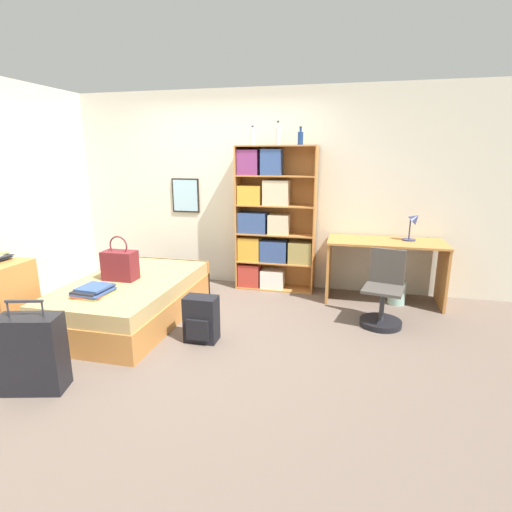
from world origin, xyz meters
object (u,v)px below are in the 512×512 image
suitcase (32,354)px  desk_chair (383,301)px  bed (132,299)px  desk (385,259)px  bottle_green (253,138)px  bottle_clear (300,138)px  waste_bin (397,292)px  book_stack_on_bed (94,291)px  bottle_brown (278,136)px  backpack (201,319)px  handbag (120,265)px  bookcase (268,224)px  desk_lamp (414,222)px

suitcase → desk_chair: (2.68, 1.91, -0.05)m
bed → desk: 3.00m
bottle_green → bottle_clear: (0.61, -0.01, -0.01)m
bottle_green → waste_bin: bottle_green is taller
bottle_green → waste_bin: (1.86, -0.21, -1.83)m
book_stack_on_bed → bottle_clear: bottle_clear is taller
bottle_brown → backpack: bearing=-103.1°
desk_chair → desk: bearing=86.2°
bottle_clear → bottle_brown: bearing=168.2°
handbag → backpack: size_ratio=1.08×
bed → bookcase: bookcase is taller
bottle_green → desk_lamp: bearing=-1.7°
backpack → bookcase: bearing=79.9°
desk_chair → waste_bin: 0.71m
bed → book_stack_on_bed: 0.59m
bottle_brown → waste_bin: bottle_brown is taller
desk → desk_lamp: 0.54m
bed → desk_lamp: desk_lamp is taller
handbag → bottle_clear: (1.75, 1.36, 1.35)m
bottle_brown → desk: size_ratio=0.21×
bottle_green → bottle_brown: 0.32m
desk → backpack: (-1.78, -1.55, -0.32)m
waste_bin → bottle_green: bearing=173.5°
suitcase → desk_lamp: desk_lamp is taller
handbag → waste_bin: handbag is taller
desk_chair → book_stack_on_bed: bearing=-160.4°
bottle_green → backpack: size_ratio=0.53×
bookcase → desk_lamp: size_ratio=5.29×
bookcase → bottle_brown: bearing=22.3°
book_stack_on_bed → bookcase: size_ratio=0.20×
bottle_clear → bed: bearing=-140.7°
handbag → book_stack_on_bed: size_ratio=1.27×
desk_chair → bookcase: bearing=148.2°
handbag → desk: 3.08m
bottle_brown → handbag: bearing=-135.6°
bookcase → desk_lamp: bearing=-2.1°
handbag → desk: (2.83, 1.23, -0.07)m
suitcase → bottle_brown: bearing=64.6°
bed → book_stack_on_bed: book_stack_on_bed is taller
bookcase → backpack: bearing=-100.1°
book_stack_on_bed → bottle_clear: bearing=46.9°
waste_bin → handbag: bearing=-158.7°
bottle_brown → desk_chair: 2.38m
suitcase → desk_chair: desk_chair is taller
bookcase → desk: bookcase is taller
book_stack_on_bed → bottle_clear: 2.94m
bottle_brown → waste_bin: (1.54, -0.26, -1.85)m
handbag → waste_bin: bearing=21.3°
bookcase → bottle_clear: (0.40, -0.02, 1.08)m
desk_lamp → book_stack_on_bed: bearing=-150.0°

